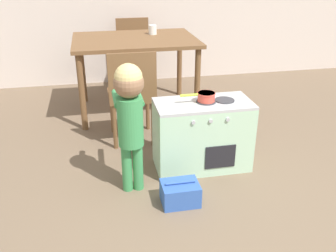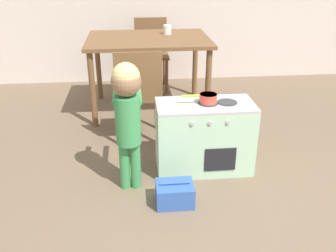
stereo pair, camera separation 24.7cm
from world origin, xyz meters
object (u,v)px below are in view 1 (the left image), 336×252
Objects in this scene: play_kitchen at (202,135)px; toy_pot at (206,96)px; toy_basket at (180,193)px; child_figure at (130,108)px; dining_chair_far at (134,52)px; cup_on_table at (153,30)px; dining_chair_near at (132,94)px; dining_table at (135,48)px.

play_kitchen is 0.31m from toy_pot.
child_figure is at bearing 141.64° from toy_basket.
toy_pot reaches higher than play_kitchen.
dining_chair_far is (0.28, 2.19, -0.17)m from child_figure.
cup_on_table is (0.14, -0.57, 0.36)m from dining_chair_far.
play_kitchen is at bearing -47.71° from dining_chair_near.
dining_table reaches higher than toy_basket.
play_kitchen is 2.89× the size of toy_basket.
dining_chair_near is (-0.20, 0.96, 0.37)m from toy_basket.
play_kitchen is 7.67× the size of cup_on_table.
dining_table is 0.30m from cup_on_table.
dining_table is at bearing 105.69° from play_kitchen.
dining_table is (-0.08, 1.69, 0.60)m from toy_basket.
dining_chair_far is at bearing 98.47° from toy_pot.
dining_chair_far is 8.86× the size of cup_on_table.
toy_basket is (-0.29, -0.44, -0.51)m from toy_pot.
toy_pot is 0.22× the size of dining_table.
dining_chair_far is at bearing 98.10° from play_kitchen.
dining_chair_far is at bearing 103.63° from cup_on_table.
toy_pot is 1.44m from cup_on_table.
cup_on_table is (0.21, 0.16, 0.14)m from dining_table.
cup_on_table is at bearing 103.63° from dining_chair_far.
cup_on_table is (0.42, 1.62, 0.19)m from child_figure.
dining_chair_near is at bearing 83.11° from child_figure.
toy_basket is at bearing -87.40° from dining_table.
play_kitchen is at bearing 98.10° from dining_chair_far.
child_figure reaches higher than dining_table.
play_kitchen is 0.87× the size of dining_chair_far.
play_kitchen is 2.74× the size of toy_pot.
play_kitchen is at bearing -177.94° from toy_pot.
dining_chair_far is (0.19, 1.46, 0.00)m from dining_chair_near.
cup_on_table reaches higher than toy_pot.
dining_table is 0.77m from dining_chair_near.
child_figure reaches higher than dining_chair_near.
toy_basket is 1.79m from dining_table.
dining_table reaches higher than play_kitchen.
child_figure is 9.79× the size of cup_on_table.
dining_chair_far is at bearing 82.65° from child_figure.
toy_basket is 2.66× the size of cup_on_table.
cup_on_table is at bearing 96.35° from toy_pot.
cup_on_table is (0.13, 1.85, 0.74)m from toy_basket.
child_figure reaches higher than toy_basket.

